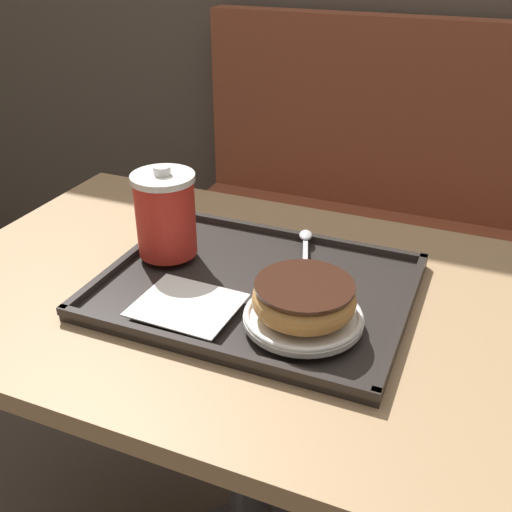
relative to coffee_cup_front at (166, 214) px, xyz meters
The scene contains 8 objects.
booth_bench 1.08m from the coffee_cup_front, 61.95° to the left, with size 1.68×0.44×1.00m.
cafe_table 0.29m from the coffee_cup_front, ahead, with size 1.01×0.65×0.72m.
serving_tray 0.19m from the coffee_cup_front, ahead, with size 0.45×0.36×0.02m.
napkin_paper 0.18m from the coffee_cup_front, 51.04° to the right, with size 0.14×0.12×0.00m.
coffee_cup_front is the anchor object (origin of this frame).
plate_with_chocolate_donut 0.29m from the coffee_cup_front, 20.63° to the right, with size 0.16×0.16×0.01m.
donut_chocolate_glazed 0.28m from the coffee_cup_front, 20.63° to the right, with size 0.14×0.14×0.04m.
spoon 0.23m from the coffee_cup_front, 28.18° to the left, with size 0.07×0.16×0.01m.
Camera 1 is at (0.31, -0.71, 1.21)m, focal length 42.00 mm.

